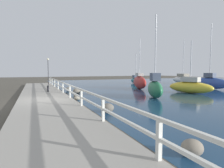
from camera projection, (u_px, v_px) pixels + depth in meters
name	position (u px, v px, depth m)	size (l,w,h in m)	color
ground_plane	(46.00, 103.00, 11.90)	(120.00, 120.00, 0.00)	#4C473D
dock_walkway	(46.00, 101.00, 11.89)	(3.50, 36.00, 0.26)	#9E998E
railing	(70.00, 89.00, 12.52)	(0.10, 32.50, 0.93)	silver
boulder_downstream	(77.00, 98.00, 13.09)	(0.47, 0.42, 0.35)	gray
boulder_near_dock	(77.00, 91.00, 16.49)	(0.77, 0.69, 0.58)	slate
boulder_water_edge	(69.00, 89.00, 19.21)	(0.58, 0.52, 0.44)	#666056
boulder_upstream	(76.00, 96.00, 14.42)	(0.40, 0.36, 0.30)	slate
boulder_far_strip	(108.00, 108.00, 9.15)	(0.65, 0.58, 0.48)	#666056
boulder_mid_strip	(192.00, 148.00, 4.44)	(0.57, 0.52, 0.43)	slate
mooring_bollard	(48.00, 88.00, 16.26)	(0.17, 0.17, 0.60)	black
dock_lamp	(48.00, 69.00, 19.13)	(0.20, 0.20, 3.33)	#2D2D33
sailboat_yellow	(190.00, 86.00, 17.28)	(2.67, 4.49, 5.15)	gold
sailboat_red	(139.00, 82.00, 21.64)	(2.52, 5.09, 6.11)	red
sailboat_white	(183.00, 79.00, 30.70)	(2.94, 6.15, 7.57)	white
sailboat_blue	(209.00, 82.00, 21.49)	(1.01, 4.91, 7.88)	#2D4C9E
sailboat_teal	(136.00, 80.00, 30.86)	(2.12, 3.80, 5.23)	#1E707A
sailboat_green	(155.00, 88.00, 14.22)	(2.18, 3.40, 6.65)	#236B42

